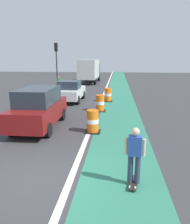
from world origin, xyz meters
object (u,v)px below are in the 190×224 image
Objects in this scene: delivery_truck_down_block at (90,70)px; traffic_light_corner at (56,58)px; skateboarder_on_lane at (135,155)px; traffic_barrel_front at (93,122)px; traffic_barrel_back at (108,95)px; pedestrian_crossing at (59,84)px; parked_suv_nearest at (39,108)px; traffic_barrel_mid at (100,103)px; parked_sedan_second at (70,91)px.

traffic_light_corner is at bearing -111.82° from delivery_truck_down_block.
traffic_barrel_front is (-1.65, 4.39, -0.38)m from skateboarder_on_lane.
traffic_barrel_back is 0.68× the size of pedestrian_crossing.
delivery_truck_down_block is at bearing 68.18° from traffic_light_corner.
parked_suv_nearest is 2.89m from traffic_barrel_front.
skateboarder_on_lane is at bearing -79.36° from traffic_barrel_mid.
skateboarder_on_lane is 12.73m from parked_sedan_second.
parked_sedan_second is at bearing 110.01° from skateboarder_on_lane.
pedestrian_crossing reaches higher than traffic_barrel_mid.
traffic_barrel_mid is (-1.64, 8.75, -0.38)m from skateboarder_on_lane.
traffic_light_corner reaches higher than traffic_barrel_mid.
parked_sedan_second is at bearing -175.71° from traffic_barrel_back.
delivery_truck_down_block reaches higher than traffic_barrel_mid.
pedestrian_crossing is at bearing 100.32° from parked_suv_nearest.
parked_suv_nearest is at bearing -126.11° from traffic_barrel_mid.
pedestrian_crossing is at bearing 122.29° from traffic_barrel_mid.
traffic_barrel_back is (3.18, 7.29, -0.50)m from parked_suv_nearest.
delivery_truck_down_block reaches higher than skateboarder_on_lane.
delivery_truck_down_block reaches higher than pedestrian_crossing.
parked_suv_nearest is at bearing -113.54° from traffic_barrel_back.
pedestrian_crossing is at bearing 115.77° from parked_sedan_second.
traffic_barrel_mid is at bearing -80.54° from delivery_truck_down_block.
parked_suv_nearest is at bearing -78.39° from traffic_light_corner.
traffic_barrel_front is at bearing -90.09° from traffic_barrel_mid.
parked_sedan_second is 4.22m from traffic_barrel_mid.
traffic_light_corner reaches higher than skateboarder_on_lane.
parked_suv_nearest reaches higher than traffic_barrel_front.
traffic_light_corner reaches higher than traffic_barrel_back.
parked_suv_nearest is at bearing -79.68° from pedestrian_crossing.
traffic_light_corner is (-6.05, 6.67, 2.97)m from traffic_barrel_back.
traffic_light_corner is (-2.96, 6.90, 2.67)m from parked_sedan_second.
traffic_barrel_mid is 17.43m from delivery_truck_down_block.
delivery_truck_down_block is at bearing 103.26° from traffic_barrel_back.
pedestrian_crossing is at bearing -102.46° from delivery_truck_down_block.
traffic_light_corner is at bearing 101.61° from parked_suv_nearest.
delivery_truck_down_block is (-2.85, 21.51, 1.31)m from traffic_barrel_front.
parked_suv_nearest is 2.88× the size of pedestrian_crossing.
parked_sedan_second is at bearing 109.66° from traffic_barrel_front.
parked_sedan_second is 3.78× the size of traffic_barrel_mid.
traffic_light_corner is (-2.87, 13.96, 2.47)m from parked_suv_nearest.
parked_suv_nearest is 4.25× the size of traffic_barrel_mid.
skateboarder_on_lane is 1.55× the size of traffic_barrel_front.
traffic_light_corner reaches higher than parked_sedan_second.
traffic_light_corner is (-7.32, 18.86, 2.59)m from skateboarder_on_lane.
skateboarder_on_lane is 0.41× the size of parked_sedan_second.
parked_sedan_second is at bearing 89.24° from parked_suv_nearest.
skateboarder_on_lane is 17.80m from pedestrian_crossing.
parked_suv_nearest is 0.91× the size of traffic_light_corner.
delivery_truck_down_block is 4.74× the size of pedestrian_crossing.
traffic_barrel_mid is (0.01, 4.36, 0.00)m from traffic_barrel_front.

